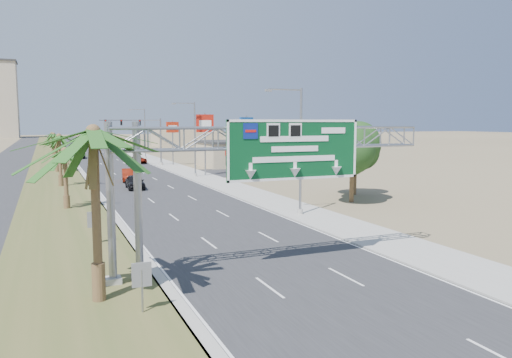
{
  "coord_description": "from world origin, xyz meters",
  "views": [
    {
      "loc": [
        -10.96,
        -12.66,
        7.38
      ],
      "look_at": [
        -0.16,
        12.91,
        4.2
      ],
      "focal_mm": 35.0,
      "sensor_mm": 36.0,
      "label": 1
    }
  ],
  "objects_px": {
    "sign_gantry": "(263,149)",
    "pole_sign_blue": "(246,132)",
    "car_right_lane": "(138,160)",
    "pole_sign_red_near": "(205,127)",
    "car_far": "(80,155)",
    "car_mid_lane": "(129,175)",
    "signal_mast": "(149,137)",
    "pole_sign_red_far": "(173,130)",
    "car_left_lane": "(135,182)",
    "store_building": "(254,154)",
    "palm_near": "(93,133)"
  },
  "relations": [
    {
      "from": "sign_gantry",
      "to": "pole_sign_blue",
      "type": "relative_size",
      "value": 2.05
    },
    {
      "from": "car_right_lane",
      "to": "pole_sign_red_near",
      "type": "distance_m",
      "value": 26.03
    },
    {
      "from": "car_far",
      "to": "pole_sign_red_near",
      "type": "bearing_deg",
      "value": -65.77
    },
    {
      "from": "car_mid_lane",
      "to": "car_far",
      "type": "relative_size",
      "value": 0.93
    },
    {
      "from": "signal_mast",
      "to": "pole_sign_red_far",
      "type": "distance_m",
      "value": 4.13
    },
    {
      "from": "pole_sign_red_far",
      "to": "car_mid_lane",
      "type": "bearing_deg",
      "value": -117.25
    },
    {
      "from": "car_left_lane",
      "to": "car_mid_lane",
      "type": "height_order",
      "value": "car_mid_lane"
    },
    {
      "from": "car_left_lane",
      "to": "car_right_lane",
      "type": "distance_m",
      "value": 35.26
    },
    {
      "from": "pole_sign_red_near",
      "to": "sign_gantry",
      "type": "bearing_deg",
      "value": -103.41
    },
    {
      "from": "car_mid_lane",
      "to": "pole_sign_blue",
      "type": "xyz_separation_m",
      "value": [
        14.2,
        -4.07,
        5.34
      ]
    },
    {
      "from": "pole_sign_red_near",
      "to": "pole_sign_blue",
      "type": "xyz_separation_m",
      "value": [
        3.53,
        -6.39,
        -0.61
      ]
    },
    {
      "from": "pole_sign_red_near",
      "to": "signal_mast",
      "type": "bearing_deg",
      "value": 101.78
    },
    {
      "from": "pole_sign_red_near",
      "to": "pole_sign_blue",
      "type": "height_order",
      "value": "pole_sign_red_near"
    },
    {
      "from": "pole_sign_blue",
      "to": "car_right_lane",
      "type": "bearing_deg",
      "value": 105.04
    },
    {
      "from": "car_right_lane",
      "to": "signal_mast",
      "type": "bearing_deg",
      "value": -87.04
    },
    {
      "from": "car_right_lane",
      "to": "car_far",
      "type": "height_order",
      "value": "car_far"
    },
    {
      "from": "sign_gantry",
      "to": "signal_mast",
      "type": "relative_size",
      "value": 1.63
    },
    {
      "from": "signal_mast",
      "to": "pole_sign_red_far",
      "type": "bearing_deg",
      "value": -15.71
    },
    {
      "from": "sign_gantry",
      "to": "car_mid_lane",
      "type": "bearing_deg",
      "value": 90.62
    },
    {
      "from": "store_building",
      "to": "car_left_lane",
      "type": "height_order",
      "value": "store_building"
    },
    {
      "from": "palm_near",
      "to": "car_left_lane",
      "type": "xyz_separation_m",
      "value": [
        7.2,
        34.98,
        -6.15
      ]
    },
    {
      "from": "pole_sign_red_near",
      "to": "car_right_lane",
      "type": "bearing_deg",
      "value": 101.07
    },
    {
      "from": "palm_near",
      "to": "car_left_lane",
      "type": "relative_size",
      "value": 1.83
    },
    {
      "from": "palm_near",
      "to": "store_building",
      "type": "bearing_deg",
      "value": 61.72
    },
    {
      "from": "signal_mast",
      "to": "car_far",
      "type": "bearing_deg",
      "value": 113.59
    },
    {
      "from": "car_left_lane",
      "to": "pole_sign_blue",
      "type": "xyz_separation_m",
      "value": [
        14.7,
        3.47,
        5.34
      ]
    },
    {
      "from": "palm_near",
      "to": "pole_sign_red_far",
      "type": "xyz_separation_m",
      "value": [
        18.2,
        62.9,
        -0.96
      ]
    },
    {
      "from": "palm_near",
      "to": "pole_sign_red_far",
      "type": "distance_m",
      "value": 65.48
    },
    {
      "from": "palm_near",
      "to": "car_right_lane",
      "type": "height_order",
      "value": "palm_near"
    },
    {
      "from": "sign_gantry",
      "to": "store_building",
      "type": "distance_m",
      "value": 60.77
    },
    {
      "from": "car_right_lane",
      "to": "pole_sign_red_far",
      "type": "distance_m",
      "value": 9.81
    },
    {
      "from": "sign_gantry",
      "to": "car_right_lane",
      "type": "distance_m",
      "value": 68.17
    },
    {
      "from": "pole_sign_blue",
      "to": "sign_gantry",
      "type": "bearing_deg",
      "value": -110.65
    },
    {
      "from": "pole_sign_blue",
      "to": "signal_mast",
      "type": "bearing_deg",
      "value": 106.43
    },
    {
      "from": "pole_sign_blue",
      "to": "pole_sign_red_far",
      "type": "xyz_separation_m",
      "value": [
        -3.7,
        24.45,
        -0.15
      ]
    },
    {
      "from": "palm_near",
      "to": "signal_mast",
      "type": "height_order",
      "value": "palm_near"
    },
    {
      "from": "car_far",
      "to": "pole_sign_red_near",
      "type": "height_order",
      "value": "pole_sign_red_near"
    },
    {
      "from": "sign_gantry",
      "to": "car_right_lane",
      "type": "relative_size",
      "value": 3.55
    },
    {
      "from": "store_building",
      "to": "car_left_lane",
      "type": "xyz_separation_m",
      "value": [
        -24.0,
        -23.02,
        -1.22
      ]
    },
    {
      "from": "store_building",
      "to": "pole_sign_red_near",
      "type": "distance_m",
      "value": 18.98
    },
    {
      "from": "palm_near",
      "to": "pole_sign_blue",
      "type": "xyz_separation_m",
      "value": [
        21.9,
        38.44,
        -0.81
      ]
    },
    {
      "from": "car_left_lane",
      "to": "pole_sign_red_near",
      "type": "relative_size",
      "value": 0.53
    },
    {
      "from": "car_left_lane",
      "to": "car_mid_lane",
      "type": "distance_m",
      "value": 7.55
    },
    {
      "from": "palm_near",
      "to": "car_left_lane",
      "type": "distance_m",
      "value": 36.24
    },
    {
      "from": "car_far",
      "to": "pole_sign_red_near",
      "type": "relative_size",
      "value": 0.6
    },
    {
      "from": "sign_gantry",
      "to": "car_left_lane",
      "type": "height_order",
      "value": "sign_gantry"
    },
    {
      "from": "sign_gantry",
      "to": "pole_sign_red_far",
      "type": "height_order",
      "value": "pole_sign_red_far"
    },
    {
      "from": "car_left_lane",
      "to": "car_far",
      "type": "xyz_separation_m",
      "value": [
        -2.61,
        51.38,
        -0.03
      ]
    },
    {
      "from": "car_right_lane",
      "to": "pole_sign_red_far",
      "type": "height_order",
      "value": "pole_sign_red_far"
    },
    {
      "from": "signal_mast",
      "to": "pole_sign_red_near",
      "type": "distance_m",
      "value": 19.64
    }
  ]
}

